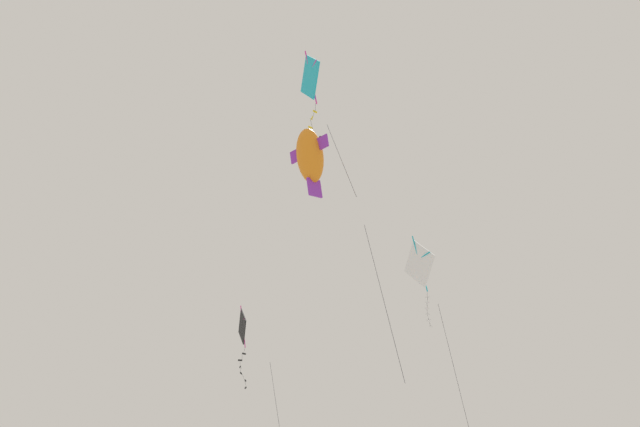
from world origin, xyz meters
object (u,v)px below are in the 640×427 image
object	(u,v)px
kite_diamond_near_left	(310,79)
kite_diamond_far_centre	(243,330)
kite_diamond_highest	(420,266)
kite_fish_near_right	(310,156)

from	to	relation	value
kite_diamond_near_left	kite_diamond_far_centre	bearing A→B (deg)	168.82
kite_diamond_highest	kite_diamond_near_left	bearing A→B (deg)	-80.37
kite_diamond_near_left	kite_fish_near_right	bearing A→B (deg)	-28.74
kite_diamond_near_left	kite_fish_near_right	world-z (taller)	kite_diamond_near_left
kite_diamond_near_left	kite_diamond_far_centre	world-z (taller)	kite_diamond_near_left
kite_diamond_highest	kite_fish_near_right	xyz separation A→B (m)	(6.65, 3.97, 0.93)
kite_diamond_highest	kite_diamond_far_centre	world-z (taller)	kite_diamond_highest
kite_diamond_near_left	kite_diamond_far_centre	size ratio (longest dim) A/B	0.68
kite_fish_near_right	kite_diamond_far_centre	bearing A→B (deg)	150.33
kite_diamond_highest	kite_fish_near_right	bearing A→B (deg)	-75.97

